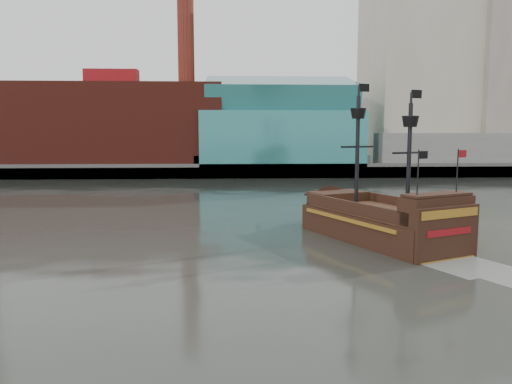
{
  "coord_description": "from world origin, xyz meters",
  "views": [
    {
      "loc": [
        0.61,
        -25.99,
        8.3
      ],
      "look_at": [
        2.38,
        9.31,
        4.0
      ],
      "focal_mm": 35.0,
      "sensor_mm": 36.0,
      "label": 1
    }
  ],
  "objects": [
    {
      "name": "ground",
      "position": [
        0.0,
        0.0,
        0.0
      ],
      "size": [
        400.0,
        400.0,
        0.0
      ],
      "primitive_type": "plane",
      "color": "#262824",
      "rests_on": "ground"
    },
    {
      "name": "skyline",
      "position": [
        5.21,
        84.56,
        24.55
      ],
      "size": [
        149.0,
        45.0,
        62.0
      ],
      "color": "brown",
      "rests_on": "promenade_far"
    },
    {
      "name": "seawall",
      "position": [
        0.0,
        62.5,
        1.3
      ],
      "size": [
        220.0,
        1.0,
        2.6
      ],
      "primitive_type": "cube",
      "color": "#4C4C49",
      "rests_on": "ground"
    },
    {
      "name": "promenade_far",
      "position": [
        0.0,
        92.0,
        1.0
      ],
      "size": [
        220.0,
        60.0,
        2.0
      ],
      "primitive_type": "cube",
      "color": "slate",
      "rests_on": "ground"
    },
    {
      "name": "pirate_ship",
      "position": [
        11.99,
        10.86,
        1.16
      ],
      "size": [
        11.51,
        17.73,
        12.82
      ],
      "rotation": [
        0.0,
        0.0,
        0.41
      ],
      "color": "black",
      "rests_on": "ground"
    }
  ]
}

